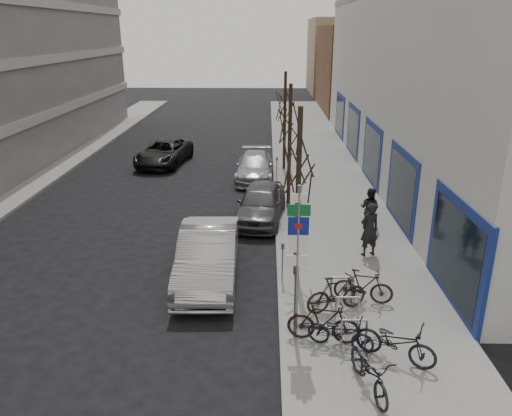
{
  "coord_description": "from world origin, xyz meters",
  "views": [
    {
      "loc": [
        1.65,
        -10.98,
        7.55
      ],
      "look_at": [
        1.29,
        4.58,
        2.0
      ],
      "focal_mm": 35.0,
      "sensor_mm": 36.0,
      "label": 1
    }
  ],
  "objects_px": {
    "tree_near": "(299,154)",
    "parked_car_front": "(208,255)",
    "meter_mid": "(279,201)",
    "bike_near_left": "(370,367)",
    "bike_far_inner": "(363,286)",
    "bike_mid_curb": "(341,330)",
    "pedestrian_near": "(369,229)",
    "bike_near_right": "(324,322)",
    "tree_far": "(285,98)",
    "parked_car_back": "(255,167)",
    "lane_car": "(164,152)",
    "parked_car_mid": "(261,203)",
    "meter_back": "(277,167)",
    "bike_far_curb": "(396,339)",
    "tree_mid": "(290,118)",
    "bike_rack": "(347,307)",
    "meter_front": "(283,258)",
    "highway_sign_pole": "(297,254)",
    "bike_mid_inner": "(337,293)",
    "pedestrian_far": "(370,208)"
  },
  "relations": [
    {
      "from": "bike_mid_inner",
      "to": "parked_car_back",
      "type": "bearing_deg",
      "value": -8.84
    },
    {
      "from": "bike_rack",
      "to": "bike_near_left",
      "type": "xyz_separation_m",
      "value": [
        0.1,
        -2.58,
        0.06
      ]
    },
    {
      "from": "meter_front",
      "to": "meter_back",
      "type": "relative_size",
      "value": 1.0
    },
    {
      "from": "bike_far_inner",
      "to": "parked_car_front",
      "type": "distance_m",
      "value": 4.89
    },
    {
      "from": "highway_sign_pole",
      "to": "bike_near_right",
      "type": "xyz_separation_m",
      "value": [
        0.69,
        -0.2,
        -1.74
      ]
    },
    {
      "from": "tree_far",
      "to": "bike_far_inner",
      "type": "height_order",
      "value": "tree_far"
    },
    {
      "from": "meter_mid",
      "to": "bike_far_inner",
      "type": "xyz_separation_m",
      "value": [
        2.28,
        -6.74,
        -0.25
      ]
    },
    {
      "from": "highway_sign_pole",
      "to": "bike_mid_curb",
      "type": "distance_m",
      "value": 2.15
    },
    {
      "from": "parked_car_front",
      "to": "lane_car",
      "type": "distance_m",
      "value": 15.17
    },
    {
      "from": "highway_sign_pole",
      "to": "bike_rack",
      "type": "relative_size",
      "value": 1.86
    },
    {
      "from": "tree_near",
      "to": "bike_far_inner",
      "type": "xyz_separation_m",
      "value": [
        1.83,
        -1.74,
        -3.44
      ]
    },
    {
      "from": "bike_far_curb",
      "to": "lane_car",
      "type": "distance_m",
      "value": 20.94
    },
    {
      "from": "bike_mid_curb",
      "to": "pedestrian_near",
      "type": "distance_m",
      "value": 5.74
    },
    {
      "from": "meter_mid",
      "to": "bike_near_left",
      "type": "distance_m",
      "value": 10.63
    },
    {
      "from": "highway_sign_pole",
      "to": "parked_car_back",
      "type": "height_order",
      "value": "highway_sign_pole"
    },
    {
      "from": "tree_mid",
      "to": "bike_far_inner",
      "type": "distance_m",
      "value": 9.11
    },
    {
      "from": "meter_front",
      "to": "tree_far",
      "type": "bearing_deg",
      "value": 88.09
    },
    {
      "from": "parked_car_mid",
      "to": "pedestrian_near",
      "type": "bearing_deg",
      "value": -36.95
    },
    {
      "from": "bike_near_left",
      "to": "bike_mid_inner",
      "type": "xyz_separation_m",
      "value": [
        -0.29,
        3.24,
        -0.02
      ]
    },
    {
      "from": "meter_back",
      "to": "bike_mid_inner",
      "type": "bearing_deg",
      "value": -83.5
    },
    {
      "from": "bike_near_left",
      "to": "bike_far_inner",
      "type": "bearing_deg",
      "value": 68.42
    },
    {
      "from": "meter_mid",
      "to": "highway_sign_pole",
      "type": "bearing_deg",
      "value": -88.32
    },
    {
      "from": "bike_mid_inner",
      "to": "parked_car_mid",
      "type": "xyz_separation_m",
      "value": [
        -2.2,
        7.4,
        0.07
      ]
    },
    {
      "from": "parked_car_front",
      "to": "lane_car",
      "type": "bearing_deg",
      "value": 104.59
    },
    {
      "from": "meter_front",
      "to": "parked_car_front",
      "type": "xyz_separation_m",
      "value": [
        -2.35,
        0.32,
        -0.07
      ]
    },
    {
      "from": "meter_front",
      "to": "parked_car_back",
      "type": "xyz_separation_m",
      "value": [
        -1.16,
        11.81,
        -0.23
      ]
    },
    {
      "from": "meter_mid",
      "to": "bike_near_right",
      "type": "relative_size",
      "value": 0.68
    },
    {
      "from": "bike_rack",
      "to": "meter_front",
      "type": "distance_m",
      "value": 2.92
    },
    {
      "from": "bike_near_right",
      "to": "tree_far",
      "type": "bearing_deg",
      "value": 12.41
    },
    {
      "from": "highway_sign_pole",
      "to": "tree_mid",
      "type": "height_order",
      "value": "tree_mid"
    },
    {
      "from": "tree_far",
      "to": "bike_mid_inner",
      "type": "bearing_deg",
      "value": -86.24
    },
    {
      "from": "meter_front",
      "to": "meter_mid",
      "type": "bearing_deg",
      "value": 90.0
    },
    {
      "from": "tree_near",
      "to": "parked_car_front",
      "type": "distance_m",
      "value": 4.3
    },
    {
      "from": "meter_mid",
      "to": "bike_mid_curb",
      "type": "xyz_separation_m",
      "value": [
        1.33,
        -8.99,
        -0.26
      ]
    },
    {
      "from": "parked_car_mid",
      "to": "parked_car_back",
      "type": "distance_m",
      "value": 6.16
    },
    {
      "from": "bike_near_left",
      "to": "pedestrian_near",
      "type": "xyz_separation_m",
      "value": [
        1.29,
        6.96,
        0.39
      ]
    },
    {
      "from": "tree_far",
      "to": "bike_far_curb",
      "type": "height_order",
      "value": "tree_far"
    },
    {
      "from": "bike_far_curb",
      "to": "tree_mid",
      "type": "bearing_deg",
      "value": 39.9
    },
    {
      "from": "lane_car",
      "to": "parked_car_mid",
      "type": "bearing_deg",
      "value": -49.66
    },
    {
      "from": "meter_mid",
      "to": "parked_car_back",
      "type": "relative_size",
      "value": 0.27
    },
    {
      "from": "parked_car_mid",
      "to": "bike_near_left",
      "type": "bearing_deg",
      "value": -69.53
    },
    {
      "from": "parked_car_back",
      "to": "pedestrian_far",
      "type": "bearing_deg",
      "value": -55.93
    },
    {
      "from": "bike_rack",
      "to": "meter_back",
      "type": "xyz_separation_m",
      "value": [
        -1.65,
        13.4,
        0.26
      ]
    },
    {
      "from": "parked_car_mid",
      "to": "meter_back",
      "type": "bearing_deg",
      "value": 89.28
    },
    {
      "from": "bike_mid_curb",
      "to": "bike_far_curb",
      "type": "xyz_separation_m",
      "value": [
        1.23,
        -0.45,
        0.08
      ]
    },
    {
      "from": "meter_front",
      "to": "parked_car_mid",
      "type": "relative_size",
      "value": 0.28
    },
    {
      "from": "parked_car_mid",
      "to": "pedestrian_near",
      "type": "distance_m",
      "value": 5.29
    },
    {
      "from": "bike_near_left",
      "to": "bike_far_inner",
      "type": "relative_size",
      "value": 1.1
    },
    {
      "from": "parked_car_back",
      "to": "lane_car",
      "type": "height_order",
      "value": "lane_car"
    },
    {
      "from": "bike_far_curb",
      "to": "pedestrian_far",
      "type": "distance_m",
      "value": 8.48
    }
  ]
}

